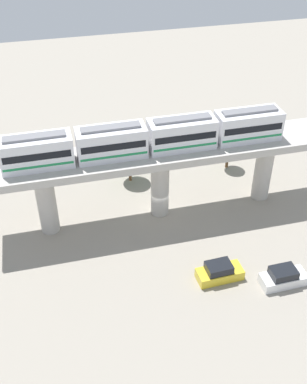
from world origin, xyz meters
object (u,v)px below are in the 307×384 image
(parked_car_yellow, at_px, (219,272))
(parked_car_white, at_px, (283,277))
(train, at_px, (147,138))
(tree_near_viaduct, at_px, (130,158))
(tree_mid_lot, at_px, (229,144))

(parked_car_yellow, distance_m, parked_car_white, 5.72)
(train, xyz_separation_m, tree_near_viaduct, (6.66, 0.52, -6.32))
(train, distance_m, tree_mid_lot, 14.62)
(parked_car_white, bearing_deg, tree_mid_lot, -7.16)
(tree_near_viaduct, bearing_deg, parked_car_yellow, -164.98)
(train, height_order, tree_mid_lot, train)
(tree_near_viaduct, distance_m, tree_mid_lot, 12.09)
(train, relative_size, tree_mid_lot, 6.05)
(train, relative_size, parked_car_yellow, 6.43)
(tree_near_viaduct, height_order, tree_mid_lot, tree_near_viaduct)
(tree_mid_lot, bearing_deg, parked_car_yellow, 156.59)
(parked_car_yellow, distance_m, tree_near_viaduct, 18.10)
(parked_car_white, height_order, tree_near_viaduct, tree_near_viaduct)
(train, distance_m, tree_near_viaduct, 9.20)
(parked_car_white, xyz_separation_m, tree_mid_lot, (19.18, -2.08, 2.54))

